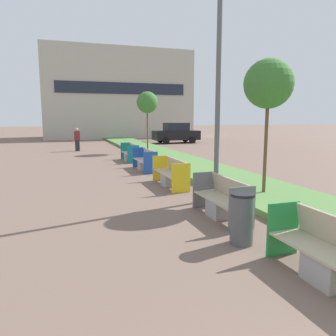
{
  "coord_description": "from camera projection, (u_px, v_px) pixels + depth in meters",
  "views": [
    {
      "loc": [
        -2.68,
        0.17,
        2.38
      ],
      "look_at": [
        0.9,
        11.0,
        0.6
      ],
      "focal_mm": 35.0,
      "sensor_mm": 36.0,
      "label": 1
    }
  ],
  "objects": [
    {
      "name": "bench_blue_frame",
      "position": [
        145.0,
        162.0,
        14.78
      ],
      "size": [
        0.65,
        2.16,
        0.94
      ],
      "color": "#9E9B96",
      "rests_on": "ground"
    },
    {
      "name": "bench_yellow_frame",
      "position": [
        171.0,
        175.0,
        11.38
      ],
      "size": [
        0.65,
        2.25,
        0.94
      ],
      "color": "#9E9B96",
      "rests_on": "ground"
    },
    {
      "name": "parked_car_distant",
      "position": [
        176.0,
        133.0,
        30.15
      ],
      "size": [
        4.22,
        2.0,
        1.86
      ],
      "rotation": [
        0.0,
        0.0,
        0.01
      ],
      "color": "black",
      "rests_on": "ground"
    },
    {
      "name": "bench_teal_frame",
      "position": [
        130.0,
        154.0,
        17.86
      ],
      "size": [
        0.65,
        1.96,
        0.94
      ],
      "color": "#9E9B96",
      "rests_on": "ground"
    },
    {
      "name": "planter_grass_strip",
      "position": [
        214.0,
        174.0,
        13.27
      ],
      "size": [
        2.8,
        120.0,
        0.18
      ],
      "color": "#568442",
      "rests_on": "ground"
    },
    {
      "name": "bench_green_frame",
      "position": [
        331.0,
        259.0,
        4.69
      ],
      "size": [
        0.65,
        2.12,
        0.94
      ],
      "color": "#9E9B96",
      "rests_on": "ground"
    },
    {
      "name": "building_backdrop",
      "position": [
        117.0,
        95.0,
        38.57
      ],
      "size": [
        16.59,
        7.18,
        9.9
      ],
      "color": "#B2AD9E",
      "rests_on": "ground"
    },
    {
      "name": "bench_grey_frame",
      "position": [
        222.0,
        202.0,
        7.83
      ],
      "size": [
        0.65,
        1.97,
        0.94
      ],
      "color": "#9E9B96",
      "rests_on": "ground"
    },
    {
      "name": "pedestrian_walking",
      "position": [
        77.0,
        139.0,
        23.04
      ],
      "size": [
        0.53,
        0.24,
        1.62
      ],
      "color": "#232633",
      "rests_on": "ground"
    },
    {
      "name": "street_lamp_post",
      "position": [
        219.0,
        60.0,
        8.92
      ],
      "size": [
        0.24,
        0.44,
        7.1
      ],
      "color": "#56595B",
      "rests_on": "ground"
    },
    {
      "name": "sapling_tree_near",
      "position": [
        269.0,
        84.0,
        9.24
      ],
      "size": [
        1.4,
        1.4,
        4.01
      ],
      "color": "brown",
      "rests_on": "ground"
    },
    {
      "name": "litter_bin",
      "position": [
        242.0,
        219.0,
        6.14
      ],
      "size": [
        0.46,
        0.46,
        0.98
      ],
      "color": "#4C4F51",
      "rests_on": "ground"
    },
    {
      "name": "sapling_tree_far",
      "position": [
        147.0,
        103.0,
        21.92
      ],
      "size": [
        1.43,
        1.43,
        4.07
      ],
      "color": "brown",
      "rests_on": "ground"
    }
  ]
}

